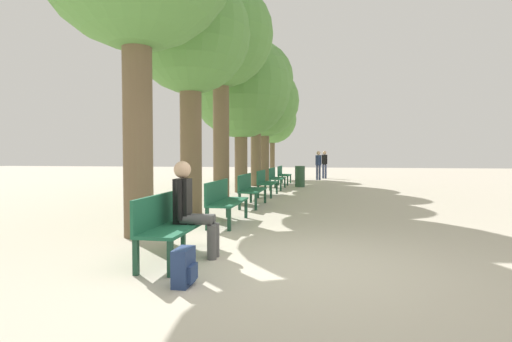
{
  "coord_description": "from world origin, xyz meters",
  "views": [
    {
      "loc": [
        0.39,
        -4.89,
        1.37
      ],
      "look_at": [
        -1.37,
        5.12,
        0.97
      ],
      "focal_mm": 28.0,
      "sensor_mm": 36.0,
      "label": 1
    }
  ],
  "objects_px": {
    "tree_row_4": "(256,80)",
    "person_seated": "(191,206)",
    "trash_bin": "(300,176)",
    "bench_row_2": "(250,188)",
    "bench_row_1": "(224,199)",
    "bench_row_4": "(275,177)",
    "bench_row_0": "(171,221)",
    "tree_row_2": "(221,37)",
    "bench_row_5": "(283,174)",
    "pedestrian_mid": "(318,163)",
    "bench_row_3": "(265,181)",
    "tree_row_1": "(190,37)",
    "tree_row_5": "(264,102)",
    "pedestrian_near": "(324,163)",
    "tree_row_3": "(241,89)",
    "backpack": "(184,267)",
    "tree_row_6": "(272,120)"
  },
  "relations": [
    {
      "from": "person_seated",
      "to": "backpack",
      "type": "distance_m",
      "value": 1.27
    },
    {
      "from": "person_seated",
      "to": "tree_row_4",
      "type": "bearing_deg",
      "value": 96.04
    },
    {
      "from": "trash_bin",
      "to": "bench_row_0",
      "type": "bearing_deg",
      "value": -94.21
    },
    {
      "from": "pedestrian_near",
      "to": "pedestrian_mid",
      "type": "bearing_deg",
      "value": -102.87
    },
    {
      "from": "bench_row_0",
      "to": "tree_row_5",
      "type": "height_order",
      "value": "tree_row_5"
    },
    {
      "from": "pedestrian_near",
      "to": "trash_bin",
      "type": "distance_m",
      "value": 6.68
    },
    {
      "from": "bench_row_4",
      "to": "backpack",
      "type": "xyz_separation_m",
      "value": [
        0.55,
        -12.04,
        -0.31
      ]
    },
    {
      "from": "bench_row_0",
      "to": "tree_row_4",
      "type": "height_order",
      "value": "tree_row_4"
    },
    {
      "from": "bench_row_1",
      "to": "bench_row_3",
      "type": "xyz_separation_m",
      "value": [
        0.0,
        5.52,
        0.0
      ]
    },
    {
      "from": "tree_row_1",
      "to": "bench_row_2",
      "type": "bearing_deg",
      "value": 55.83
    },
    {
      "from": "bench_row_1",
      "to": "trash_bin",
      "type": "relative_size",
      "value": 1.78
    },
    {
      "from": "bench_row_4",
      "to": "tree_row_2",
      "type": "relative_size",
      "value": 0.25
    },
    {
      "from": "bench_row_3",
      "to": "bench_row_5",
      "type": "height_order",
      "value": "same"
    },
    {
      "from": "pedestrian_near",
      "to": "tree_row_4",
      "type": "bearing_deg",
      "value": -115.53
    },
    {
      "from": "bench_row_5",
      "to": "tree_row_1",
      "type": "relative_size",
      "value": 0.29
    },
    {
      "from": "bench_row_3",
      "to": "pedestrian_mid",
      "type": "relative_size",
      "value": 1.01
    },
    {
      "from": "bench_row_5",
      "to": "backpack",
      "type": "distance_m",
      "value": 14.81
    },
    {
      "from": "bench_row_1",
      "to": "bench_row_4",
      "type": "distance_m",
      "value": 8.28
    },
    {
      "from": "tree_row_5",
      "to": "person_seated",
      "type": "distance_m",
      "value": 15.16
    },
    {
      "from": "bench_row_2",
      "to": "person_seated",
      "type": "relative_size",
      "value": 1.25
    },
    {
      "from": "tree_row_4",
      "to": "bench_row_2",
      "type": "bearing_deg",
      "value": -81.28
    },
    {
      "from": "tree_row_1",
      "to": "tree_row_5",
      "type": "xyz_separation_m",
      "value": [
        0.0,
        10.94,
        -0.07
      ]
    },
    {
      "from": "bench_row_1",
      "to": "person_seated",
      "type": "height_order",
      "value": "person_seated"
    },
    {
      "from": "bench_row_3",
      "to": "backpack",
      "type": "distance_m",
      "value": 9.3
    },
    {
      "from": "tree_row_4",
      "to": "trash_bin",
      "type": "height_order",
      "value": "tree_row_4"
    },
    {
      "from": "bench_row_2",
      "to": "bench_row_0",
      "type": "bearing_deg",
      "value": -90.0
    },
    {
      "from": "bench_row_3",
      "to": "bench_row_0",
      "type": "bearing_deg",
      "value": -90.0
    },
    {
      "from": "bench_row_3",
      "to": "tree_row_2",
      "type": "distance_m",
      "value": 4.78
    },
    {
      "from": "tree_row_4",
      "to": "backpack",
      "type": "distance_m",
      "value": 14.41
    },
    {
      "from": "bench_row_1",
      "to": "tree_row_4",
      "type": "xyz_separation_m",
      "value": [
        -1.08,
        9.83,
        4.19
      ]
    },
    {
      "from": "bench_row_5",
      "to": "pedestrian_mid",
      "type": "relative_size",
      "value": 1.01
    },
    {
      "from": "bench_row_2",
      "to": "tree_row_2",
      "type": "distance_m",
      "value": 4.62
    },
    {
      "from": "bench_row_2",
      "to": "bench_row_3",
      "type": "height_order",
      "value": "same"
    },
    {
      "from": "tree_row_1",
      "to": "backpack",
      "type": "height_order",
      "value": "tree_row_1"
    },
    {
      "from": "bench_row_4",
      "to": "tree_row_3",
      "type": "relative_size",
      "value": 0.28
    },
    {
      "from": "tree_row_1",
      "to": "person_seated",
      "type": "height_order",
      "value": "tree_row_1"
    },
    {
      "from": "tree_row_1",
      "to": "pedestrian_near",
      "type": "relative_size",
      "value": 3.42
    },
    {
      "from": "tree_row_5",
      "to": "trash_bin",
      "type": "xyz_separation_m",
      "value": [
        1.99,
        -2.57,
        -3.56
      ]
    },
    {
      "from": "pedestrian_near",
      "to": "trash_bin",
      "type": "relative_size",
      "value": 1.8
    },
    {
      "from": "bench_row_3",
      "to": "backpack",
      "type": "xyz_separation_m",
      "value": [
        0.55,
        -9.28,
        -0.31
      ]
    },
    {
      "from": "tree_row_4",
      "to": "person_seated",
      "type": "bearing_deg",
      "value": -83.96
    },
    {
      "from": "bench_row_5",
      "to": "pedestrian_near",
      "type": "relative_size",
      "value": 0.99
    },
    {
      "from": "bench_row_4",
      "to": "tree_row_5",
      "type": "relative_size",
      "value": 0.28
    },
    {
      "from": "bench_row_3",
      "to": "bench_row_4",
      "type": "xyz_separation_m",
      "value": [
        0.0,
        2.76,
        0.0
      ]
    },
    {
      "from": "backpack",
      "to": "tree_row_1",
      "type": "bearing_deg",
      "value": 108.38
    },
    {
      "from": "bench_row_3",
      "to": "bench_row_1",
      "type": "bearing_deg",
      "value": -90.0
    },
    {
      "from": "tree_row_4",
      "to": "trash_bin",
      "type": "relative_size",
      "value": 7.09
    },
    {
      "from": "bench_row_1",
      "to": "bench_row_2",
      "type": "bearing_deg",
      "value": 90.0
    },
    {
      "from": "tree_row_3",
      "to": "trash_bin",
      "type": "xyz_separation_m",
      "value": [
        1.99,
        2.83,
        -3.36
      ]
    },
    {
      "from": "tree_row_6",
      "to": "backpack",
      "type": "distance_m",
      "value": 19.47
    }
  ]
}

